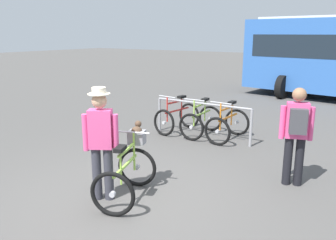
{
  "coord_description": "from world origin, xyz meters",
  "views": [
    {
      "loc": [
        3.3,
        -3.69,
        2.47
      ],
      "look_at": [
        0.04,
        1.2,
        1.0
      ],
      "focal_mm": 37.25,
      "sensor_mm": 36.0,
      "label": 1
    }
  ],
  "objects_px": {
    "racked_bike_lime": "(201,121)",
    "racked_bike_orange": "(228,125)",
    "racked_bike_red": "(177,117)",
    "pedestrian_with_backpack": "(296,131)",
    "featured_bicycle": "(129,167)",
    "person_with_featured_bike": "(101,140)"
  },
  "relations": [
    {
      "from": "racked_bike_red",
      "to": "racked_bike_orange",
      "type": "relative_size",
      "value": 1.05
    },
    {
      "from": "racked_bike_orange",
      "to": "featured_bicycle",
      "type": "xyz_separation_m",
      "value": [
        -0.04,
        -3.56,
        0.12
      ]
    },
    {
      "from": "racked_bike_red",
      "to": "racked_bike_lime",
      "type": "distance_m",
      "value": 0.7
    },
    {
      "from": "person_with_featured_bike",
      "to": "pedestrian_with_backpack",
      "type": "relative_size",
      "value": 1.05
    },
    {
      "from": "racked_bike_lime",
      "to": "racked_bike_orange",
      "type": "relative_size",
      "value": 0.98
    },
    {
      "from": "racked_bike_red",
      "to": "pedestrian_with_backpack",
      "type": "relative_size",
      "value": 0.72
    },
    {
      "from": "racked_bike_red",
      "to": "racked_bike_orange",
      "type": "height_order",
      "value": "same"
    },
    {
      "from": "racked_bike_lime",
      "to": "racked_bike_orange",
      "type": "xyz_separation_m",
      "value": [
        0.7,
        0.01,
        -0.0
      ]
    },
    {
      "from": "racked_bike_red",
      "to": "racked_bike_orange",
      "type": "bearing_deg",
      "value": 0.76
    },
    {
      "from": "racked_bike_lime",
      "to": "featured_bicycle",
      "type": "height_order",
      "value": "featured_bicycle"
    },
    {
      "from": "racked_bike_lime",
      "to": "featured_bicycle",
      "type": "xyz_separation_m",
      "value": [
        0.66,
        -3.55,
        0.12
      ]
    },
    {
      "from": "person_with_featured_bike",
      "to": "racked_bike_lime",
      "type": "bearing_deg",
      "value": 95.76
    },
    {
      "from": "featured_bicycle",
      "to": "pedestrian_with_backpack",
      "type": "distance_m",
      "value": 2.75
    },
    {
      "from": "person_with_featured_bike",
      "to": "pedestrian_with_backpack",
      "type": "distance_m",
      "value": 3.1
    },
    {
      "from": "featured_bicycle",
      "to": "pedestrian_with_backpack",
      "type": "relative_size",
      "value": 0.77
    },
    {
      "from": "racked_bike_orange",
      "to": "featured_bicycle",
      "type": "height_order",
      "value": "featured_bicycle"
    },
    {
      "from": "racked_bike_lime",
      "to": "person_with_featured_bike",
      "type": "bearing_deg",
      "value": -84.24
    },
    {
      "from": "racked_bike_red",
      "to": "racked_bike_orange",
      "type": "xyz_separation_m",
      "value": [
        1.4,
        0.02,
        0.0
      ]
    },
    {
      "from": "racked_bike_lime",
      "to": "pedestrian_with_backpack",
      "type": "relative_size",
      "value": 0.68
    },
    {
      "from": "racked_bike_lime",
      "to": "pedestrian_with_backpack",
      "type": "distance_m",
      "value": 3.21
    },
    {
      "from": "racked_bike_red",
      "to": "racked_bike_lime",
      "type": "height_order",
      "value": "same"
    },
    {
      "from": "racked_bike_lime",
      "to": "featured_bicycle",
      "type": "relative_size",
      "value": 0.88
    }
  ]
}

